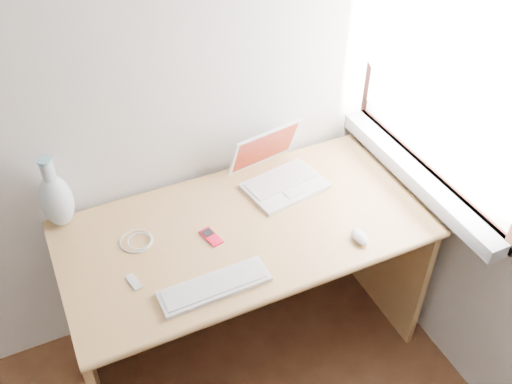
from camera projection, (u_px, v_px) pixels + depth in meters
name	position (u px, v px, depth m)	size (l,w,h in m)	color
window	(447.00, 62.00, 1.96)	(0.11, 0.99, 1.10)	silver
desk	(237.00, 250.00, 2.33)	(1.37, 0.69, 0.72)	tan
laptop	(280.00, 172.00, 2.31)	(0.34, 0.31, 0.21)	white
external_keyboard	(215.00, 286.00, 1.90)	(0.38, 0.12, 0.02)	white
mouse	(360.00, 237.00, 2.07)	(0.05, 0.09, 0.03)	white
ipod	(211.00, 237.00, 2.09)	(0.07, 0.11, 0.01)	#B60C29
cable_coil	(136.00, 241.00, 2.07)	(0.12, 0.12, 0.01)	white
remote	(134.00, 282.00, 1.93)	(0.03, 0.08, 0.01)	white
vase	(56.00, 199.00, 2.07)	(0.12, 0.12, 0.30)	silver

